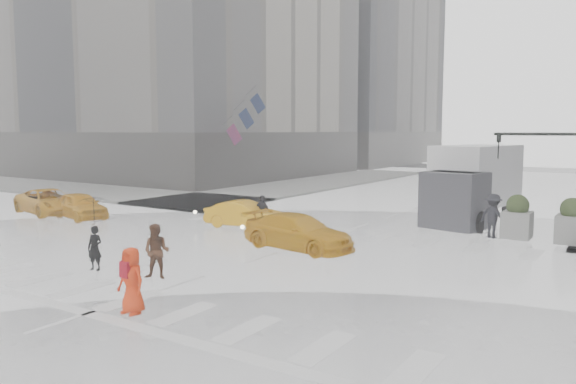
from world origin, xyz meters
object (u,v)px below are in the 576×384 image
Objects in this scene: box_truck at (471,182)px; taxi_mid at (245,214)px; pedestrian_brown at (157,251)px; pedestrian_orange at (131,280)px; traffic_signal_pole at (574,165)px; taxi_front at (80,206)px.

taxi_mid is at bearing -128.33° from box_truck.
pedestrian_orange is at bearing -80.23° from pedestrian_brown.
traffic_signal_pole is 1.12× the size of taxi_front.
pedestrian_orange is (1.93, -2.68, -0.01)m from pedestrian_brown.
taxi_mid is 11.21m from box_truck.
traffic_signal_pole is 23.01m from taxi_front.
box_truck is (3.14, 18.70, 1.18)m from pedestrian_orange.
box_truck is at bearing 46.47° from pedestrian_brown.
pedestrian_orange is at bearing -88.88° from box_truck.
pedestrian_brown is at bearing 126.90° from pedestrian_orange.
taxi_mid is (-3.32, 8.72, -0.22)m from pedestrian_brown.
pedestrian_orange is 18.99m from box_truck.
taxi_front is at bearing 126.96° from pedestrian_brown.
taxi_front is 0.56× the size of box_truck.
pedestrian_brown is at bearing -96.90° from box_truck.
box_truck is (17.15, 9.84, 1.34)m from taxi_front.
box_truck is at bearing -46.63° from taxi_front.
traffic_signal_pole is at bearing -28.28° from box_truck.
box_truck is (-4.97, 4.01, -1.19)m from traffic_signal_pole.
pedestrian_orange reaches higher than taxi_mid.
box_truck is at bearing -56.58° from taxi_mid.
traffic_signal_pole is 1.18× the size of taxi_mid.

